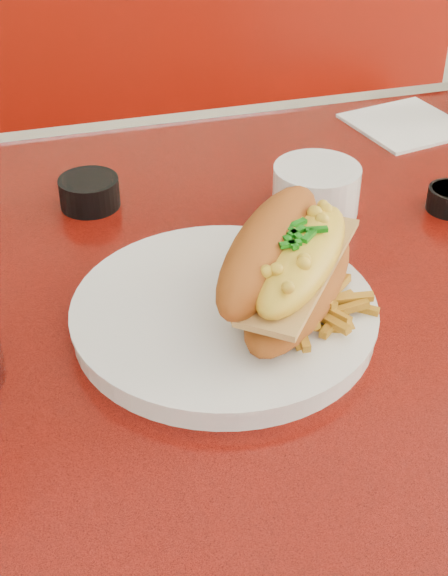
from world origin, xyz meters
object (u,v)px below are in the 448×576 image
object	(u,v)px
mac_hoagie	(289,264)
sauce_cup_left	(89,191)
gravy_ramekin	(316,188)
diner_table	(393,372)
dinner_plate	(224,314)
fork	(289,293)
booth_bench_far	(210,245)

from	to	relation	value
mac_hoagie	sauce_cup_left	world-z (taller)	mac_hoagie
gravy_ramekin	diner_table	bearing A→B (deg)	-60.28
diner_table	dinner_plate	distance (m)	0.28
fork	booth_bench_far	bearing A→B (deg)	-23.88
dinner_plate	sauce_cup_left	xyz separation A→B (m)	(-0.08, 0.25, 0.01)
diner_table	dinner_plate	xyz separation A→B (m)	(-0.22, -0.06, 0.17)
booth_bench_far	dinner_plate	xyz separation A→B (m)	(-0.22, -0.87, 0.49)
booth_bench_far	sauce_cup_left	xyz separation A→B (m)	(-0.30, -0.62, 0.50)
mac_hoagie	gravy_ramekin	xyz separation A→B (m)	(0.10, 0.18, -0.03)
mac_hoagie	fork	xyz separation A→B (m)	(0.00, 0.01, -0.04)
fork	mac_hoagie	bearing A→B (deg)	139.53
mac_hoagie	sauce_cup_left	distance (m)	0.30
booth_bench_far	gravy_ramekin	world-z (taller)	booth_bench_far
mac_hoagie	gravy_ramekin	bearing A→B (deg)	9.97
fork	gravy_ramekin	xyz separation A→B (m)	(0.09, 0.17, 0.01)
diner_table	dinner_plate	bearing A→B (deg)	-165.06
gravy_ramekin	sauce_cup_left	size ratio (longest dim) A/B	1.22
diner_table	booth_bench_far	distance (m)	0.87
fork	dinner_plate	bearing A→B (deg)	78.95
fork	gravy_ramekin	world-z (taller)	gravy_ramekin
dinner_plate	mac_hoagie	size ratio (longest dim) A/B	1.41
mac_hoagie	fork	world-z (taller)	mac_hoagie
diner_table	gravy_ramekin	distance (m)	0.23
diner_table	fork	xyz separation A→B (m)	(-0.16, -0.06, 0.18)
fork	sauce_cup_left	size ratio (longest dim) A/B	1.65
diner_table	mac_hoagie	bearing A→B (deg)	-158.01
fork	gravy_ramekin	bearing A→B (deg)	-42.46
diner_table	dinner_plate	size ratio (longest dim) A/B	3.79
mac_hoagie	fork	distance (m)	0.04
mac_hoagie	diner_table	bearing A→B (deg)	-29.34
booth_bench_far	sauce_cup_left	bearing A→B (deg)	-116.20
booth_bench_far	fork	world-z (taller)	booth_bench_far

